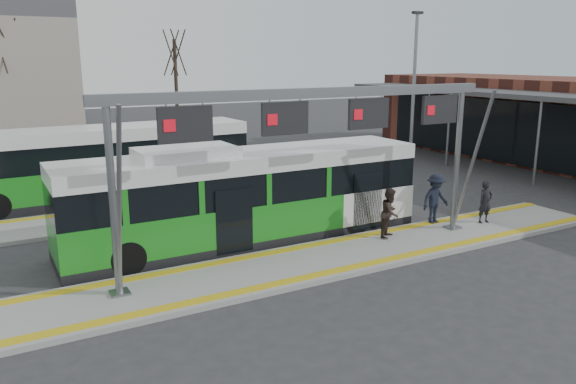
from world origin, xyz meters
name	(u,v)px	position (x,y,z in m)	size (l,w,h in m)	color
ground	(331,260)	(0.00, 0.00, 0.00)	(120.00, 120.00, 0.00)	#2D2D30
platform_main	(332,258)	(0.00, 0.00, 0.07)	(22.00, 3.00, 0.15)	gray
platform_second	(138,215)	(-4.00, 8.00, 0.07)	(20.00, 3.00, 0.15)	gray
tactile_main	(332,255)	(0.00, 0.00, 0.16)	(22.00, 2.65, 0.02)	gold
tactile_second	(131,206)	(-4.00, 9.15, 0.16)	(20.00, 0.35, 0.02)	gold
gantry	(320,123)	(-0.35, 0.25, 4.30)	(13.00, 1.68, 5.20)	slate
hero_bus	(246,197)	(-1.53, 3.05, 1.58)	(12.54, 2.71, 3.44)	black
bg_bus_green	(104,164)	(-4.45, 11.68, 1.60)	(13.03, 3.19, 3.24)	black
passenger_a	(485,202)	(7.06, 0.24, 0.95)	(0.58, 0.38, 1.60)	black
passenger_b	(390,213)	(2.83, 0.64, 1.01)	(0.84, 0.65, 1.72)	#2E221E
passenger_c	(435,199)	(5.36, 1.10, 1.09)	(1.22, 0.70, 1.88)	black
tree_left	(5,47)	(-6.82, 30.51, 6.96)	(1.40, 1.40, 9.17)	#382B21
tree_mid	(175,53)	(4.95, 29.59, 6.56)	(1.40, 1.40, 8.65)	#382B21
lamp_east	(413,98)	(8.89, 6.55, 4.38)	(0.50, 0.25, 8.28)	slate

